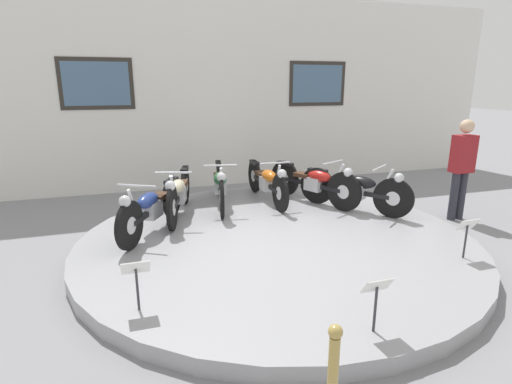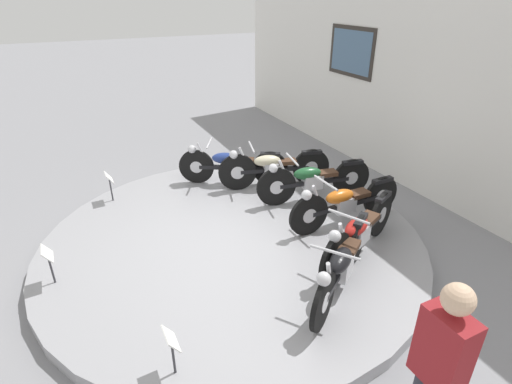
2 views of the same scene
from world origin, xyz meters
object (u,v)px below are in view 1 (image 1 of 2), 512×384
object	(u,v)px
motorcycle_orange	(267,181)
motorcycle_black	(356,188)
motorcycle_blue	(152,206)
visitor_standing	(462,164)
motorcycle_green	(220,184)
info_placard_front_right	(467,230)
motorcycle_cream	(179,192)
info_placard_front_centre	(377,293)
motorcycle_red	(314,181)
info_placard_front_left	(136,274)

from	to	relation	value
motorcycle_orange	motorcycle_black	world-z (taller)	motorcycle_black
motorcycle_blue	visitor_standing	xyz separation A→B (m)	(5.00, -0.46, 0.40)
motorcycle_orange	motorcycle_black	distance (m)	1.56
motorcycle_black	motorcycle_green	bearing A→B (deg)	155.16
motorcycle_black	info_placard_front_right	distance (m)	2.10
motorcycle_blue	motorcycle_green	xyz separation A→B (m)	(1.21, 0.97, 0.01)
motorcycle_black	motorcycle_blue	bearing A→B (deg)	-179.96
motorcycle_green	motorcycle_blue	bearing A→B (deg)	-141.39
motorcycle_cream	motorcycle_green	size ratio (longest dim) A/B	0.98
motorcycle_blue	info_placard_front_centre	bearing A→B (deg)	-61.60
motorcycle_red	visitor_standing	distance (m)	2.44
motorcycle_orange	info_placard_front_left	distance (m)	3.85
motorcycle_red	motorcycle_orange	bearing A→B (deg)	155.51
motorcycle_blue	motorcycle_cream	world-z (taller)	motorcycle_cream
motorcycle_orange	motorcycle_red	bearing A→B (deg)	-24.49
info_placard_front_left	motorcycle_cream	bearing A→B (deg)	74.87
motorcycle_orange	motorcycle_black	xyz separation A→B (m)	(1.22, -0.96, 0.00)
info_placard_front_right	motorcycle_cream	bearing A→B (deg)	139.00
info_placard_front_centre	motorcycle_blue	bearing A→B (deg)	118.40
motorcycle_blue	visitor_standing	bearing A→B (deg)	-5.31
motorcycle_cream	info_placard_front_centre	xyz separation A→B (m)	(1.19, -3.67, -0.03)
info_placard_front_right	info_placard_front_left	bearing A→B (deg)	180.00
info_placard_front_left	info_placard_front_right	distance (m)	3.83
motorcycle_orange	motorcycle_black	bearing A→B (deg)	-38.23
motorcycle_black	visitor_standing	world-z (taller)	visitor_standing
info_placard_front_centre	motorcycle_red	bearing A→B (deg)	71.97
motorcycle_cream	motorcycle_green	bearing A→B (deg)	25.11
info_placard_front_left	info_placard_front_right	xyz separation A→B (m)	(3.83, 0.00, 0.00)
motorcycle_cream	info_placard_front_centre	distance (m)	3.85
motorcycle_cream	visitor_standing	bearing A→B (deg)	-13.41
motorcycle_blue	info_placard_front_centre	world-z (taller)	motorcycle_blue
motorcycle_orange	motorcycle_green	bearing A→B (deg)	179.83
motorcycle_blue	info_placard_front_right	world-z (taller)	motorcycle_blue
motorcycle_cream	motorcycle_black	distance (m)	2.91
motorcycle_orange	motorcycle_red	distance (m)	0.84
motorcycle_green	visitor_standing	xyz separation A→B (m)	(3.78, -1.43, 0.39)
motorcycle_cream	info_placard_front_right	bearing A→B (deg)	-41.00
motorcycle_blue	motorcycle_orange	world-z (taller)	motorcycle_blue
motorcycle_cream	motorcycle_green	distance (m)	0.83
info_placard_front_left	visitor_standing	distance (m)	5.52
info_placard_front_right	motorcycle_blue	bearing A→B (deg)	149.72
motorcycle_blue	motorcycle_red	bearing A→B (deg)	12.27
motorcycle_orange	info_placard_front_centre	bearing A→B (deg)	-96.10
motorcycle_orange	motorcycle_blue	bearing A→B (deg)	-155.05
motorcycle_black	info_placard_front_centre	size ratio (longest dim) A/B	3.23
motorcycle_green	motorcycle_red	distance (m)	1.67
motorcycle_black	info_placard_front_right	xyz separation A→B (m)	(0.26, -2.08, -0.02)
motorcycle_blue	info_placard_front_centre	distance (m)	3.47
info_placard_front_centre	motorcycle_green	bearing A→B (deg)	96.18
motorcycle_black	motorcycle_red	bearing A→B (deg)	126.70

